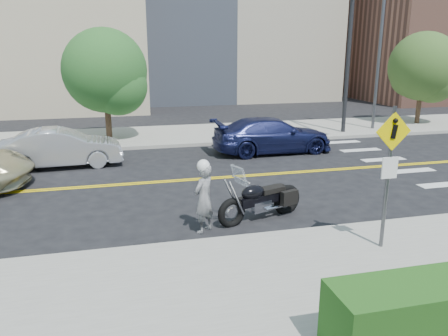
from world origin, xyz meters
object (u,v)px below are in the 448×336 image
pedestrian_sign (389,165)px  parked_car_blue (272,135)px  parked_car_silver (61,148)px  motorcyclist (204,196)px  motorcycle (261,191)px

pedestrian_sign → parked_car_blue: (0.95, 9.47, -1.23)m
pedestrian_sign → parked_car_silver: bearing=129.0°
motorcyclist → pedestrian_sign: bearing=107.7°
pedestrian_sign → parked_car_blue: pedestrian_sign is taller
motorcycle → parked_car_blue: bearing=48.8°
motorcyclist → motorcycle: (1.59, 0.47, -0.14)m
motorcyclist → motorcycle: 1.66m
motorcyclist → parked_car_blue: (4.41, 7.46, -0.16)m
pedestrian_sign → parked_car_blue: size_ratio=0.60×
parked_car_silver → parked_car_blue: parked_car_blue is taller
parked_car_silver → parked_car_blue: size_ratio=0.86×
motorcyclist → motorcycle: motorcyclist is taller
motorcycle → pedestrian_sign: bearing=-72.1°
motorcycle → parked_car_blue: size_ratio=0.49×
pedestrian_sign → parked_car_silver: (-7.38, 9.11, -1.25)m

